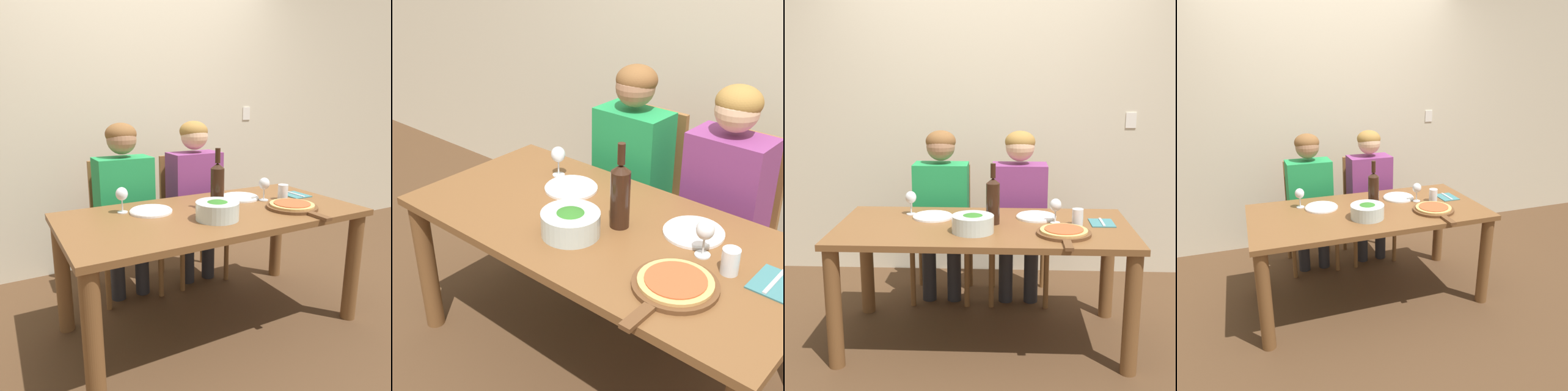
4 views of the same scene
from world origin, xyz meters
TOP-DOWN VIEW (x-y plane):
  - ground_plane at (0.00, 0.00)m, footprint 40.00×40.00m
  - back_wall at (0.00, 1.24)m, footprint 10.00×0.06m
  - dining_table at (0.00, 0.00)m, footprint 1.74×0.85m
  - chair_left at (-0.33, 0.74)m, footprint 0.42×0.42m
  - chair_right at (0.23, 0.74)m, footprint 0.42×0.42m
  - person_woman at (-0.33, 0.62)m, footprint 0.47×0.51m
  - person_man at (0.23, 0.62)m, footprint 0.47×0.51m
  - wine_bottle at (0.05, 0.03)m, footprint 0.08×0.08m
  - broccoli_bowl at (-0.06, -0.14)m, footprint 0.24×0.24m
  - dinner_plate_left at (-0.32, 0.15)m, footprint 0.25×0.25m
  - dinner_plate_right at (0.32, 0.18)m, footprint 0.25×0.25m
  - pizza_on_board at (0.45, -0.18)m, footprint 0.31×0.45m
  - wine_glass_left at (-0.47, 0.23)m, footprint 0.07×0.07m
  - wine_glass_right at (0.43, 0.06)m, footprint 0.07×0.07m
  - water_tumbler at (0.55, 0.03)m, footprint 0.07×0.07m
  - fork_on_napkin at (0.71, 0.07)m, footprint 0.14×0.18m

SIDE VIEW (x-z plane):
  - ground_plane at x=0.00m, z-range 0.00..0.00m
  - chair_left at x=-0.33m, z-range 0.03..0.98m
  - chair_right at x=0.23m, z-range 0.03..0.98m
  - dining_table at x=0.00m, z-range 0.24..0.97m
  - fork_on_napkin at x=0.71m, z-range 0.73..0.74m
  - person_woman at x=-0.33m, z-range 0.13..1.35m
  - person_man at x=0.23m, z-range 0.13..1.35m
  - dinner_plate_left at x=-0.32m, z-range 0.73..0.75m
  - dinner_plate_right at x=0.32m, z-range 0.73..0.75m
  - pizza_on_board at x=0.45m, z-range 0.73..0.77m
  - water_tumbler at x=0.55m, z-range 0.73..0.83m
  - broccoli_bowl at x=-0.06m, z-range 0.73..0.84m
  - wine_glass_left at x=-0.47m, z-range 0.76..0.91m
  - wine_glass_right at x=0.43m, z-range 0.76..0.91m
  - wine_bottle at x=0.05m, z-range 0.70..1.06m
  - back_wall at x=0.00m, z-range 0.00..2.70m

